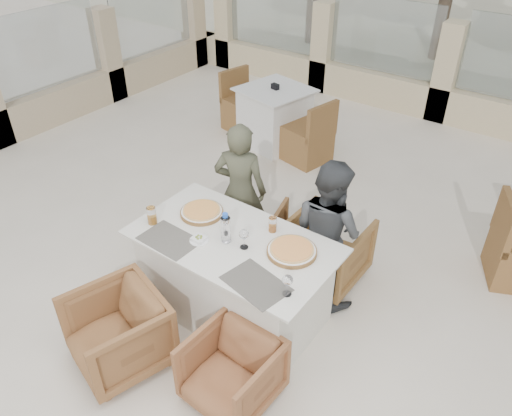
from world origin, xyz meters
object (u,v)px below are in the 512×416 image
Objects in this scene: pizza_right at (292,250)px; beer_glass_left at (152,216)px; wine_glass_corner at (287,284)px; dining_table at (234,277)px; wine_glass_centre at (225,222)px; olive_dish at (199,238)px; armchair_near_left at (118,332)px; armchair_near_right at (232,371)px; water_bottle at (226,228)px; armchair_far_right at (326,250)px; beer_glass_right at (273,224)px; bg_table_a at (274,117)px; armchair_far_left at (250,228)px; wine_glass_near at (244,238)px; diner_right at (328,232)px; pizza_left at (202,212)px; diner_left at (240,191)px.

pizza_right is 1.16m from beer_glass_left.
dining_table is at bearing 159.37° from wine_glass_corner.
wine_glass_centre is 1.67× the size of olive_dish.
armchair_near_left is 0.91m from armchair_near_right.
water_bottle is at bearing -48.44° from wine_glass_centre.
olive_dish is at bearing 5.98° from beer_glass_left.
water_bottle is at bearing 65.01° from armchair_far_right.
beer_glass_right is 3.01m from bg_table_a.
beer_glass_right is 0.08× the size of bg_table_a.
wine_glass_corner is 0.31× the size of armchair_far_left.
beer_glass_right is 0.19× the size of armchair_near_left.
dining_table is at bearing 170.14° from wine_glass_near.
wine_glass_corner is at bearing -1.67° from beer_glass_left.
dining_table is 0.83m from armchair_near_right.
armchair_near_right is at bearing -86.77° from pizza_right.
water_bottle is 3.18m from bg_table_a.
wine_glass_near is 0.27× the size of armchair_far_right.
wine_glass_centre is 0.11× the size of bg_table_a.
diner_right reaches higher than wine_glass_near.
wine_glass_corner is at bearing -42.09° from bg_table_a.
armchair_far_right is at bearing 94.87° from pizza_right.
beer_glass_left reaches higher than pizza_left.
wine_glass_near is at bearing 13.42° from beer_glass_left.
bg_table_a reaches higher than armchair_far_left.
wine_glass_centre is 0.37m from beer_glass_right.
armchair_far_left is at bearing 124.74° from armchair_near_right.
armchair_near_left is (-0.35, -0.87, -0.59)m from water_bottle.
pizza_left is at bearing 165.57° from wine_glass_near.
water_bottle is at bearing -50.18° from bg_table_a.
olive_dish reaches higher than armchair_far_right.
armchair_far_right is (0.27, 0.85, -0.55)m from wine_glass_near.
pizza_left is at bearing 72.54° from diner_left.
wine_glass_corner is 1.46× the size of beer_glass_right.
armchair_near_left is at bearing -105.40° from wine_glass_centre.
beer_glass_right is (0.84, 0.48, -0.01)m from beer_glass_left.
pizza_right reaches higher than armchair_near_left.
dining_table reaches higher than armchair_far_left.
diner_left reaches higher than dining_table.
armchair_near_right is 0.45× the size of diner_right.
beer_glass_right is 0.51m from diner_right.
bg_table_a reaches higher than armchair_near_right.
diner_right reaches higher than wine_glass_corner.
pizza_left is 1.05m from diner_right.
armchair_far_left is at bearing 123.85° from wine_glass_near.
armchair_near_left reaches higher than armchair_near_right.
wine_glass_centre is at bearing 158.80° from wine_glass_corner.
diner_right is (0.59, 0.59, -0.20)m from wine_glass_centre.
armchair_near_left is at bearing -112.81° from dining_table.
water_bottle is 1.03m from armchair_near_right.
armchair_far_right is at bearing 166.34° from diner_left.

